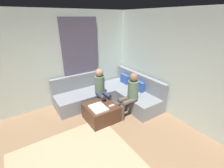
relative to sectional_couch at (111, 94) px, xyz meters
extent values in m
cube|color=silver|center=(2.08, 1.06, 1.07)|extent=(6.00, 0.12, 2.70)
cube|color=silver|center=(-0.86, -1.88, 1.07)|extent=(0.12, 6.00, 2.70)
cube|color=#595166|center=(-0.76, -0.58, 0.97)|extent=(0.06, 1.10, 2.50)
cube|color=gray|center=(0.30, 0.53, -0.07)|extent=(2.10, 0.85, 0.42)
cube|color=gray|center=(0.30, 0.88, 0.36)|extent=(2.10, 0.14, 0.45)
cube|color=gray|center=(-0.32, -0.75, -0.07)|extent=(0.85, 1.70, 0.42)
cube|color=gray|center=(-0.68, -0.75, 0.36)|extent=(0.14, 1.70, 0.45)
cube|color=#3359B2|center=(-0.20, 0.70, 0.26)|extent=(0.36, 0.12, 0.36)
cube|color=#3359B2|center=(0.50, 0.70, 0.26)|extent=(0.36, 0.12, 0.36)
cube|color=#4C2D1E|center=(0.61, -0.70, -0.07)|extent=(0.76, 0.76, 0.42)
cube|color=white|center=(0.71, -0.82, 0.16)|extent=(0.44, 0.36, 0.04)
cylinder|color=#334C72|center=(0.39, -0.52, 0.19)|extent=(0.08, 0.08, 0.10)
cube|color=white|center=(0.79, -0.48, 0.15)|extent=(0.05, 0.15, 0.02)
cylinder|color=brown|center=(0.94, -0.25, -0.07)|extent=(0.12, 0.12, 0.42)
cylinder|color=brown|center=(0.76, -0.25, -0.07)|extent=(0.12, 0.12, 0.42)
cylinder|color=brown|center=(0.94, -0.05, 0.20)|extent=(0.12, 0.40, 0.12)
cylinder|color=brown|center=(0.76, -0.05, 0.20)|extent=(0.12, 0.40, 0.12)
cylinder|color=#597259|center=(0.85, 0.15, 0.45)|extent=(0.28, 0.28, 0.50)
sphere|color=#8C664C|center=(0.85, 0.15, 0.81)|extent=(0.22, 0.22, 0.22)
cylinder|color=#2D3347|center=(0.45, -0.32, -0.07)|extent=(0.12, 0.12, 0.42)
cylinder|color=#2D3347|center=(0.45, -0.50, -0.07)|extent=(0.12, 0.12, 0.42)
cylinder|color=#2D3347|center=(0.25, -0.32, 0.20)|extent=(0.40, 0.12, 0.12)
cylinder|color=#2D3347|center=(0.25, -0.50, 0.20)|extent=(0.40, 0.12, 0.12)
cylinder|color=#597259|center=(0.05, -0.41, 0.45)|extent=(0.28, 0.28, 0.50)
sphere|color=tan|center=(0.05, -0.41, 0.81)|extent=(0.22, 0.22, 0.22)
camera|label=1|loc=(3.60, -2.32, 2.22)|focal=24.74mm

